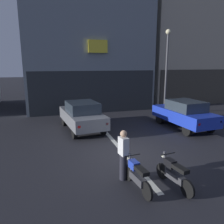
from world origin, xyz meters
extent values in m
plane|color=#232328|center=(0.00, 0.00, 0.00)|extent=(120.00, 120.00, 0.00)
cube|color=silver|center=(0.00, 6.00, 0.00)|extent=(0.20, 18.00, 0.01)
cube|color=gray|center=(0.49, 12.63, 5.87)|extent=(9.94, 8.84, 11.73)
cube|color=#292C30|center=(0.49, 8.16, 1.60)|extent=(9.54, 0.10, 3.20)
cube|color=yellow|center=(0.74, 8.09, 4.94)|extent=(1.42, 0.16, 0.91)
cube|color=#3E3A33|center=(11.01, 8.82, 1.60)|extent=(9.31, 0.10, 3.20)
cylinder|color=black|center=(-2.10, 5.21, 0.32)|extent=(0.25, 0.66, 0.64)
cylinder|color=black|center=(-0.56, 5.40, 0.32)|extent=(0.25, 0.66, 0.64)
cylinder|color=black|center=(-1.80, 2.63, 0.32)|extent=(0.25, 0.66, 0.64)
cylinder|color=black|center=(-0.26, 2.81, 0.32)|extent=(0.25, 0.66, 0.64)
cube|color=slate|center=(-1.18, 4.01, 0.75)|extent=(2.22, 4.28, 0.66)
cube|color=#2D3842|center=(-1.16, 3.86, 1.36)|extent=(1.77, 2.13, 0.56)
cube|color=red|center=(-1.64, 1.93, 0.80)|extent=(0.15, 0.08, 0.12)
cube|color=red|center=(-0.24, 2.09, 0.80)|extent=(0.15, 0.08, 0.12)
cylinder|color=black|center=(3.73, 3.98, 0.32)|extent=(0.23, 0.65, 0.64)
cylinder|color=black|center=(5.28, 4.10, 0.32)|extent=(0.23, 0.65, 0.64)
cylinder|color=black|center=(3.93, 1.39, 0.32)|extent=(0.23, 0.65, 0.64)
cylinder|color=black|center=(5.47, 1.51, 0.32)|extent=(0.23, 0.65, 0.64)
cube|color=#1E38BF|center=(4.60, 2.75, 0.75)|extent=(2.06, 4.22, 0.66)
cube|color=#2D3842|center=(4.61, 2.60, 1.36)|extent=(1.69, 2.08, 0.56)
cube|color=red|center=(4.05, 0.68, 0.80)|extent=(0.14, 0.07, 0.12)
cube|color=red|center=(5.45, 0.78, 0.80)|extent=(0.14, 0.07, 0.12)
cylinder|color=black|center=(2.85, 10.91, 0.32)|extent=(0.21, 0.65, 0.64)
cylinder|color=black|center=(1.30, 10.99, 0.32)|extent=(0.21, 0.65, 0.64)
cylinder|color=black|center=(2.97, 13.51, 0.32)|extent=(0.21, 0.65, 0.64)
cylinder|color=black|center=(1.42, 13.58, 0.32)|extent=(0.21, 0.65, 0.64)
cube|color=#B7BABF|center=(2.13, 12.25, 0.75)|extent=(1.95, 4.18, 0.66)
cube|color=#2D3842|center=(2.14, 12.40, 1.36)|extent=(1.64, 2.04, 0.56)
cube|color=red|center=(2.93, 14.23, 0.80)|extent=(0.14, 0.07, 0.12)
cube|color=red|center=(1.52, 14.30, 0.80)|extent=(0.14, 0.07, 0.12)
cylinder|color=#47474C|center=(5.31, 6.18, 2.84)|extent=(0.14, 0.14, 5.69)
sphere|color=beige|center=(5.31, 6.18, 5.87)|extent=(0.36, 0.36, 0.36)
cylinder|color=black|center=(-0.62, -1.93, 0.26)|extent=(0.12, 0.52, 0.52)
cylinder|color=black|center=(-0.50, -3.08, 0.26)|extent=(0.12, 0.52, 0.52)
cube|color=#38383D|center=(-0.56, -2.55, 0.37)|extent=(0.28, 0.75, 0.22)
cube|color=black|center=(-0.54, -2.71, 0.72)|extent=(0.28, 0.62, 0.12)
cube|color=#233DB7|center=(-0.58, -2.30, 0.70)|extent=(0.26, 0.38, 0.24)
cylinder|color=#4C4C51|center=(-0.60, -2.08, 0.63)|extent=(0.09, 0.24, 0.70)
cylinder|color=black|center=(-0.60, -2.16, 0.95)|extent=(0.55, 0.09, 0.04)
sphere|color=silver|center=(-0.62, -1.95, 0.80)|extent=(0.12, 0.12, 0.12)
cylinder|color=black|center=(0.48, -2.15, 0.26)|extent=(0.14, 0.52, 0.52)
cylinder|color=black|center=(0.64, -3.29, 0.26)|extent=(0.14, 0.52, 0.52)
cube|color=#38383D|center=(0.57, -2.77, 0.37)|extent=(0.30, 0.76, 0.22)
cube|color=black|center=(0.59, -2.93, 0.72)|extent=(0.30, 0.63, 0.12)
cube|color=black|center=(0.53, -2.52, 0.70)|extent=(0.27, 0.39, 0.24)
cylinder|color=#4C4C51|center=(0.50, -2.30, 0.63)|extent=(0.10, 0.24, 0.70)
cylinder|color=black|center=(0.51, -2.38, 0.95)|extent=(0.55, 0.11, 0.04)
sphere|color=silver|center=(0.48, -2.18, 0.80)|extent=(0.12, 0.12, 0.12)
cylinder|color=#23232D|center=(-0.76, -1.84, 0.43)|extent=(0.24, 0.24, 0.86)
cube|color=silver|center=(-0.76, -1.84, 1.15)|extent=(0.27, 0.39, 0.58)
sphere|color=tan|center=(-0.76, -1.84, 1.56)|extent=(0.22, 0.22, 0.22)
camera|label=1|loc=(-2.98, -8.00, 3.70)|focal=35.11mm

